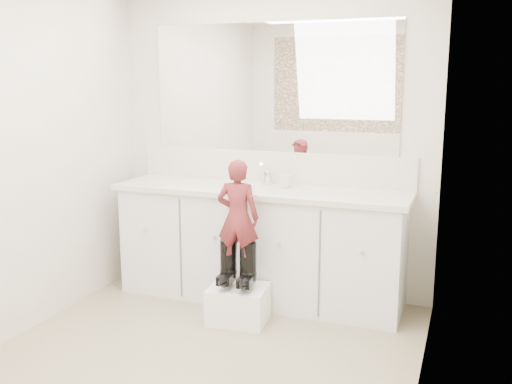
% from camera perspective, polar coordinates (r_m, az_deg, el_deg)
% --- Properties ---
extents(floor, '(3.00, 3.00, 0.00)m').
position_cam_1_polar(floor, '(3.59, -6.76, -17.17)').
color(floor, '#807254').
rests_on(floor, ground).
extents(wall_back, '(2.60, 0.00, 2.60)m').
position_cam_1_polar(wall_back, '(4.57, 1.61, 4.84)').
color(wall_back, beige).
rests_on(wall_back, floor).
extents(wall_left, '(0.00, 3.00, 3.00)m').
position_cam_1_polar(wall_left, '(3.98, -24.03, 2.96)').
color(wall_left, beige).
rests_on(wall_left, floor).
extents(wall_right, '(0.00, 3.00, 3.00)m').
position_cam_1_polar(wall_right, '(2.84, 16.57, 0.58)').
color(wall_right, beige).
rests_on(wall_right, floor).
extents(vanity_cabinet, '(2.20, 0.55, 0.85)m').
position_cam_1_polar(vanity_cabinet, '(4.47, 0.39, -5.44)').
color(vanity_cabinet, silver).
rests_on(vanity_cabinet, floor).
extents(countertop, '(2.28, 0.58, 0.04)m').
position_cam_1_polar(countertop, '(4.35, 0.33, 0.13)').
color(countertop, beige).
rests_on(countertop, vanity_cabinet).
extents(backsplash, '(2.28, 0.03, 0.25)m').
position_cam_1_polar(backsplash, '(4.58, 1.54, 2.52)').
color(backsplash, beige).
rests_on(backsplash, countertop).
extents(mirror, '(2.00, 0.02, 1.00)m').
position_cam_1_polar(mirror, '(4.54, 1.59, 10.36)').
color(mirror, white).
rests_on(mirror, wall_back).
extents(faucet, '(0.08, 0.08, 0.10)m').
position_cam_1_polar(faucet, '(4.49, 1.07, 1.38)').
color(faucet, silver).
rests_on(faucet, countertop).
extents(cup, '(0.13, 0.13, 0.11)m').
position_cam_1_polar(cup, '(4.36, 2.94, 1.13)').
color(cup, beige).
rests_on(cup, countertop).
extents(soap_bottle, '(0.10, 0.10, 0.17)m').
position_cam_1_polar(soap_bottle, '(4.31, -1.28, 1.47)').
color(soap_bottle, silver).
rests_on(soap_bottle, countertop).
extents(step_stool, '(0.44, 0.38, 0.26)m').
position_cam_1_polar(step_stool, '(4.15, -1.77, -11.13)').
color(step_stool, white).
rests_on(step_stool, floor).
extents(boot_left, '(0.15, 0.24, 0.34)m').
position_cam_1_polar(boot_left, '(4.07, -2.78, -7.10)').
color(boot_left, black).
rests_on(boot_left, step_stool).
extents(boot_right, '(0.15, 0.24, 0.34)m').
position_cam_1_polar(boot_right, '(4.02, -0.80, -7.35)').
color(boot_right, black).
rests_on(boot_right, step_stool).
extents(toddler, '(0.32, 0.22, 0.81)m').
position_cam_1_polar(toddler, '(3.95, -1.83, -2.55)').
color(toddler, '#AF363D').
rests_on(toddler, step_stool).
extents(toothbrush, '(0.14, 0.03, 0.06)m').
position_cam_1_polar(toothbrush, '(3.89, -0.89, -0.60)').
color(toothbrush, '#F35E8E').
rests_on(toothbrush, toddler).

